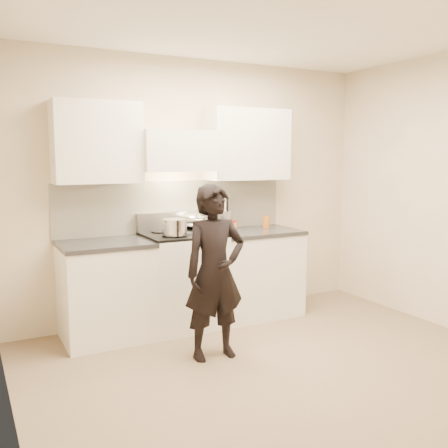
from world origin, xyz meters
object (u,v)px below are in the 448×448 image
object	(u,v)px
stove	(183,280)
wok	(195,220)
counter_right	(254,272)
utensil_crock	(226,218)
person	(215,272)

from	to	relation	value
stove	wok	size ratio (longest dim) A/B	2.23
wok	stove	bearing A→B (deg)	-144.09
stove	counter_right	bearing A→B (deg)	0.00
stove	wok	xyz separation A→B (m)	(0.20, 0.14, 0.58)
counter_right	utensil_crock	bearing A→B (deg)	131.36
person	utensil_crock	bearing A→B (deg)	60.08
counter_right	utensil_crock	size ratio (longest dim) A/B	2.58
counter_right	person	size ratio (longest dim) A/B	0.63
wok	person	xyz separation A→B (m)	(-0.28, -1.00, -0.32)
stove	counter_right	distance (m)	0.83
stove	utensil_crock	distance (m)	0.86
stove	person	distance (m)	0.90
stove	counter_right	world-z (taller)	stove
stove	person	world-z (taller)	person
person	stove	bearing A→B (deg)	86.99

